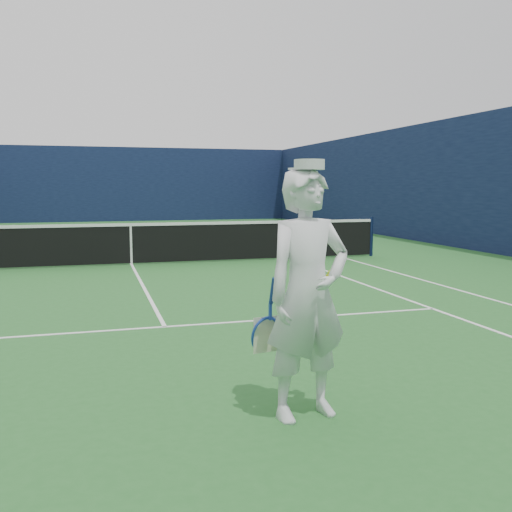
# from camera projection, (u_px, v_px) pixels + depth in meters

# --- Properties ---
(ground) EXTENTS (80.00, 80.00, 0.00)m
(ground) POSITION_uv_depth(u_px,v_px,m) (132.00, 265.00, 13.76)
(ground) COLOR #256227
(ground) RESTS_ON ground
(court_markings) EXTENTS (11.03, 23.83, 0.01)m
(court_markings) POSITION_uv_depth(u_px,v_px,m) (132.00, 265.00, 13.76)
(court_markings) COLOR white
(court_markings) RESTS_ON ground
(windscreen_fence) EXTENTS (20.12, 36.12, 4.00)m
(windscreen_fence) POSITION_uv_depth(u_px,v_px,m) (129.00, 181.00, 13.52)
(windscreen_fence) COLOR #0F1838
(windscreen_fence) RESTS_ON ground
(tennis_net) EXTENTS (12.88, 0.09, 1.07)m
(tennis_net) POSITION_uv_depth(u_px,v_px,m) (131.00, 242.00, 13.69)
(tennis_net) COLOR #141E4C
(tennis_net) RESTS_ON ground
(tennis_player) EXTENTS (0.87, 0.61, 2.09)m
(tennis_player) POSITION_uv_depth(u_px,v_px,m) (308.00, 294.00, 4.58)
(tennis_player) COLOR white
(tennis_player) RESTS_ON ground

